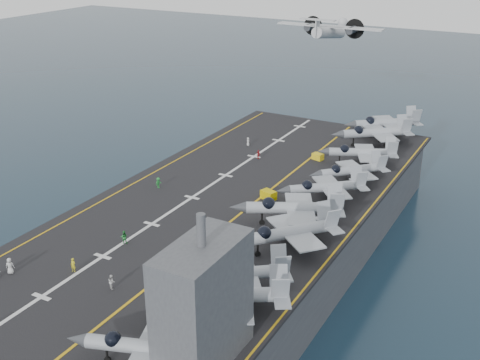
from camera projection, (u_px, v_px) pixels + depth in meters
The scene contains 29 objects.
ground at pixel (227, 268), 91.12m from camera, with size 500.00×500.00×0.00m, color #142135.
hull at pixel (227, 239), 89.19m from camera, with size 36.00×90.00×10.00m, color #56595E.
flight_deck at pixel (227, 207), 87.18m from camera, with size 38.00×92.00×0.40m, color black.
foul_line at pixel (245, 210), 85.76m from camera, with size 0.35×90.00×0.02m, color gold.
landing_centerline at pixel (192, 197), 89.77m from camera, with size 0.50×90.00×0.02m, color silver.
deck_edge_port at pixel (133, 184), 94.67m from camera, with size 0.25×90.00×0.02m, color gold.
deck_edge_stbd at pixel (349, 235), 78.85m from camera, with size 0.25×90.00×0.02m, color gold.
island_superstructure at pixel (203, 290), 53.29m from camera, with size 5.00×10.00×15.00m, color #56595E, non-canonical shape.
fighter_jet_0 at pixel (144, 346), 54.30m from camera, with size 15.30×12.58×4.57m, color gray, non-canonical shape.
fighter_jet_1 at pixel (227, 294), 61.52m from camera, with size 17.76×16.00×5.14m, color #8E949C, non-canonical shape.
fighter_jet_2 at pixel (235, 273), 65.50m from camera, with size 16.76×15.87×4.85m, color #9EA5AE, non-canonical shape.
fighter_jet_3 at pixel (289, 231), 74.16m from camera, with size 17.28×17.91×5.20m, color #949CA5, non-canonical shape.
fighter_jet_4 at pixel (294, 207), 80.56m from camera, with size 18.32×16.15×5.32m, color #8C939C, non-canonical shape.
fighter_jet_5 at pixel (327, 186), 87.78m from camera, with size 16.18×15.63×4.70m, color #9DA5AF, non-canonical shape.
fighter_jet_6 at pixel (352, 169), 94.21m from camera, with size 15.16×15.33×4.49m, color #969EA7, non-canonical shape.
fighter_jet_7 at pixel (362, 152), 101.54m from camera, with size 15.89×13.76×4.64m, color gray, non-canonical shape.
fighter_jet_8 at pixel (376, 132), 110.54m from camera, with size 18.08×17.25×5.24m, color gray, non-canonical shape.
tow_cart_a at pixel (167, 287), 66.28m from camera, with size 2.18×1.76×1.13m, color yellow, non-canonical shape.
tow_cart_b at pixel (269, 195), 89.07m from camera, with size 2.52×2.02×1.32m, color #CBB207, non-canonical shape.
tow_cart_c at pixel (318, 157), 104.37m from camera, with size 2.08×1.62×1.10m, color yellow, non-canonical shape.
crew_0 at pixel (10, 266), 69.68m from camera, with size 1.43×1.31×1.98m, color silver.
crew_1 at pixel (73, 265), 70.08m from camera, with size 1.08×0.76×1.74m, color gold.
crew_2 at pixel (124, 237), 76.43m from camera, with size 1.26×1.15×1.75m, color #268D38.
crew_3 at pixel (158, 183), 92.89m from camera, with size 0.82×1.10×1.69m, color green.
crew_4 at pixel (258, 154), 104.65m from camera, with size 1.13×0.94×1.61m, color #A31A1E.
crew_5 at pixel (248, 142), 110.96m from camera, with size 1.10×1.14×1.60m, color silver.
crew_7 at pixel (112, 282), 66.80m from camera, with size 1.23×1.11×1.72m, color silver.
transport_plane at pixel (329, 33), 129.70m from camera, with size 23.66×16.23×5.56m, color silver, non-canonical shape.
fighter_jet_9 at pixel (386, 122), 116.01m from camera, with size 18.08×17.25×5.24m, color gray, non-canonical shape.
Camera 1 is at (39.82, -68.14, 47.50)m, focal length 45.00 mm.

